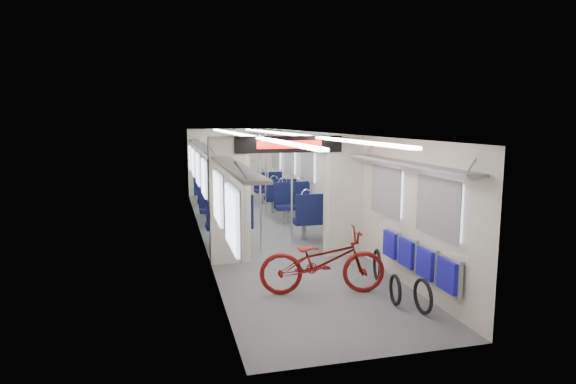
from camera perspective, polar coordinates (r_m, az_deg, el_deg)
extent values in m
plane|color=#515456|center=(11.07, -2.58, -5.00)|extent=(12.00, 12.00, 0.00)
cube|color=beige|center=(10.66, -10.28, 0.64)|extent=(0.02, 12.00, 2.30)
cube|color=beige|center=(11.24, 4.63, 1.15)|extent=(0.02, 12.00, 2.30)
cube|color=beige|center=(16.74, -6.80, 3.53)|extent=(2.90, 0.02, 2.30)
cube|color=beige|center=(5.23, 10.94, -7.53)|extent=(2.90, 0.02, 2.30)
cube|color=silver|center=(10.77, -2.67, 6.99)|extent=(2.90, 12.00, 0.02)
cube|color=white|center=(10.67, -5.58, 6.78)|extent=(0.12, 11.40, 0.04)
cube|color=white|center=(10.89, 0.19, 6.85)|extent=(0.12, 11.40, 0.04)
cube|color=beige|center=(8.75, -7.18, -1.99)|extent=(0.65, 0.18, 2.00)
cube|color=beige|center=(9.29, 6.72, -1.37)|extent=(0.65, 0.18, 2.00)
cube|color=beige|center=(8.82, -0.02, 5.69)|extent=(2.90, 0.18, 0.30)
cylinder|color=beige|center=(8.79, -5.08, -1.90)|extent=(0.20, 0.20, 2.00)
cylinder|color=beige|center=(9.18, 4.83, -1.46)|extent=(0.20, 0.20, 2.00)
cube|color=black|center=(8.72, 0.16, 5.66)|extent=(2.00, 0.03, 0.30)
cube|color=#FF0C07|center=(8.69, 0.20, 5.65)|extent=(1.20, 0.02, 0.14)
cube|color=silver|center=(5.91, -6.69, -3.10)|extent=(0.04, 1.00, 0.75)
cube|color=silver|center=(6.88, 17.48, -1.80)|extent=(0.04, 1.00, 0.75)
cube|color=silver|center=(7.47, -8.33, -0.69)|extent=(0.04, 1.00, 0.75)
cube|color=silver|center=(8.26, 11.66, 0.09)|extent=(0.04, 1.00, 0.75)
cube|color=silver|center=(10.14, -9.94, 1.67)|extent=(0.04, 1.00, 0.75)
cube|color=silver|center=(10.73, 5.36, 2.13)|extent=(0.04, 1.00, 0.75)
cube|color=silver|center=(12.02, -10.65, 2.71)|extent=(0.04, 1.00, 0.75)
cube|color=silver|center=(12.53, 2.44, 3.07)|extent=(0.04, 1.00, 0.75)
cube|color=silver|center=(13.91, -11.16, 3.46)|extent=(0.04, 1.00, 0.75)
cube|color=silver|center=(14.35, 0.25, 3.77)|extent=(0.04, 1.00, 0.75)
cube|color=silver|center=(15.70, -11.54, 4.01)|extent=(0.04, 1.00, 0.75)
cube|color=silver|center=(16.09, -1.36, 4.28)|extent=(0.04, 1.00, 0.75)
cube|color=gray|center=(6.63, -6.41, 2.98)|extent=(0.30, 3.60, 0.04)
cube|color=gray|center=(7.42, 13.44, 3.38)|extent=(0.30, 3.60, 0.04)
cube|color=gray|center=(12.59, -10.21, 5.48)|extent=(0.30, 7.60, 0.04)
cube|color=gray|center=(13.02, 1.06, 5.71)|extent=(0.30, 7.60, 0.04)
cube|color=gray|center=(16.70, -6.77, 3.00)|extent=(0.90, 0.05, 2.00)
imported|color=maroon|center=(7.28, 4.11, -8.18)|extent=(1.97, 0.97, 0.99)
cube|color=gray|center=(6.71, 18.77, -9.34)|extent=(0.06, 0.43, 0.49)
cube|color=#171097|center=(6.67, 18.33, -9.40)|extent=(0.06, 0.39, 0.41)
cube|color=gray|center=(7.15, 16.36, -8.11)|extent=(0.06, 0.43, 0.49)
cube|color=#171097|center=(7.12, 15.94, -8.17)|extent=(0.06, 0.39, 0.41)
cube|color=gray|center=(7.61, 14.24, -7.03)|extent=(0.06, 0.43, 0.49)
cube|color=#171097|center=(7.58, 13.84, -7.07)|extent=(0.06, 0.39, 0.41)
cube|color=gray|center=(8.08, 12.38, -6.05)|extent=(0.06, 0.43, 0.49)
cube|color=#171097|center=(8.05, 11.99, -6.09)|extent=(0.06, 0.39, 0.41)
torus|color=black|center=(6.85, 15.69, -12.01)|extent=(0.06, 0.49, 0.49)
torus|color=black|center=(7.07, 12.59, -11.44)|extent=(0.11, 0.45, 0.44)
torus|color=black|center=(8.02, 10.51, -8.65)|extent=(0.18, 0.52, 0.52)
cube|color=#0B1034|center=(10.20, -5.67, -3.90)|extent=(0.49, 0.46, 0.10)
cylinder|color=gray|center=(10.25, -5.65, -5.13)|extent=(0.10, 0.10, 0.35)
cube|color=#0B1034|center=(9.95, -5.54, -2.15)|extent=(0.49, 0.09, 0.60)
torus|color=silver|center=(9.90, -5.57, -0.44)|extent=(0.25, 0.03, 0.25)
cube|color=#0B1034|center=(12.00, -7.01, -2.04)|extent=(0.49, 0.46, 0.10)
cylinder|color=gray|center=(12.05, -6.99, -3.10)|extent=(0.10, 0.10, 0.35)
cube|color=#0B1034|center=(12.13, -7.16, -0.26)|extent=(0.49, 0.09, 0.60)
torus|color=silver|center=(12.09, -7.18, 1.15)|extent=(0.25, 0.03, 0.25)
cube|color=#0B1034|center=(10.14, -8.30, -4.02)|extent=(0.49, 0.46, 0.10)
cylinder|color=gray|center=(10.19, -8.28, -5.25)|extent=(0.10, 0.10, 0.35)
cube|color=#0B1034|center=(9.89, -8.23, -2.26)|extent=(0.49, 0.09, 0.60)
torus|color=silver|center=(9.84, -8.27, -0.55)|extent=(0.25, 0.03, 0.25)
cube|color=#0B1034|center=(11.95, -9.25, -2.13)|extent=(0.49, 0.46, 0.10)
cylinder|color=gray|center=(12.00, -9.22, -3.19)|extent=(0.10, 0.10, 0.35)
cube|color=#0B1034|center=(12.08, -9.37, -0.34)|extent=(0.49, 0.09, 0.60)
torus|color=silver|center=(12.04, -9.40, 1.07)|extent=(0.25, 0.03, 0.25)
cube|color=#0B1034|center=(10.49, 1.92, -3.51)|extent=(0.47, 0.44, 0.10)
cylinder|color=gray|center=(10.54, 1.91, -4.71)|extent=(0.10, 0.10, 0.35)
cube|color=#0B1034|center=(10.26, 2.20, -1.87)|extent=(0.47, 0.08, 0.57)
torus|color=silver|center=(10.21, 2.21, -0.29)|extent=(0.24, 0.03, 0.24)
cube|color=#0B1034|center=(12.17, -0.41, -1.83)|extent=(0.47, 0.44, 0.10)
cylinder|color=gray|center=(12.21, -0.40, -2.87)|extent=(0.10, 0.10, 0.35)
cube|color=#0B1034|center=(12.28, -0.61, -0.15)|extent=(0.47, 0.08, 0.57)
torus|color=silver|center=(12.24, -0.61, 1.17)|extent=(0.24, 0.03, 0.24)
cube|color=#0B1034|center=(10.63, 4.36, -3.37)|extent=(0.47, 0.44, 0.10)
cylinder|color=gray|center=(10.68, 4.34, -4.55)|extent=(0.10, 0.10, 0.35)
cube|color=#0B1034|center=(10.40, 4.69, -1.75)|extent=(0.47, 0.08, 0.57)
torus|color=silver|center=(10.36, 4.71, -0.20)|extent=(0.24, 0.03, 0.24)
cube|color=#0B1034|center=(12.29, 1.72, -1.74)|extent=(0.47, 0.44, 0.10)
cylinder|color=gray|center=(12.33, 1.72, -2.77)|extent=(0.10, 0.10, 0.35)
cube|color=#0B1034|center=(12.40, 1.50, -0.07)|extent=(0.47, 0.08, 0.57)
torus|color=silver|center=(12.36, 1.51, 1.24)|extent=(0.24, 0.03, 0.24)
cube|color=#0B1034|center=(13.31, -7.75, -1.02)|extent=(0.42, 0.39, 0.10)
cylinder|color=gray|center=(13.35, -7.73, -1.97)|extent=(0.10, 0.10, 0.35)
cube|color=#0B1034|center=(13.11, -7.70, 0.19)|extent=(0.42, 0.07, 0.51)
torus|color=silver|center=(13.08, -7.72, 1.29)|extent=(0.21, 0.03, 0.21)
cube|color=#0B1034|center=(14.86, -8.45, -0.04)|extent=(0.42, 0.39, 0.10)
cylinder|color=gray|center=(14.89, -8.44, -0.90)|extent=(0.10, 0.10, 0.35)
cube|color=#0B1034|center=(14.97, -8.54, 1.20)|extent=(0.42, 0.07, 0.51)
torus|color=silver|center=(14.94, -8.56, 2.17)|extent=(0.21, 0.03, 0.21)
cube|color=#0B1034|center=(13.27, -9.77, -1.10)|extent=(0.42, 0.39, 0.10)
cylinder|color=gray|center=(13.31, -9.74, -2.05)|extent=(0.10, 0.10, 0.35)
cube|color=#0B1034|center=(13.07, -9.75, 0.11)|extent=(0.42, 0.07, 0.51)
torus|color=silver|center=(13.03, -9.77, 1.22)|extent=(0.21, 0.03, 0.21)
cube|color=#0B1034|center=(14.82, -10.26, -0.11)|extent=(0.42, 0.39, 0.10)
cylinder|color=gray|center=(14.86, -10.24, -0.97)|extent=(0.10, 0.10, 0.35)
cube|color=#0B1034|center=(14.94, -10.34, 1.14)|extent=(0.42, 0.07, 0.51)
torus|color=silver|center=(14.91, -10.36, 2.11)|extent=(0.21, 0.03, 0.21)
cube|color=#0B1034|center=(13.48, -1.80, -0.82)|extent=(0.42, 0.40, 0.10)
cylinder|color=gray|center=(13.52, -1.80, -1.76)|extent=(0.10, 0.10, 0.35)
cube|color=#0B1034|center=(13.28, -1.66, 0.39)|extent=(0.42, 0.08, 0.52)
torus|color=silver|center=(13.25, -1.66, 1.50)|extent=(0.22, 0.03, 0.22)
cube|color=#0B1034|center=(15.04, -3.13, 0.14)|extent=(0.42, 0.40, 0.10)
cylinder|color=gray|center=(15.07, -3.12, -0.71)|extent=(0.10, 0.10, 0.35)
cube|color=#0B1034|center=(15.15, -3.26, 1.38)|extent=(0.42, 0.08, 0.52)
torus|color=silver|center=(15.12, -3.27, 2.36)|extent=(0.22, 0.03, 0.22)
cube|color=#0B1034|center=(13.59, 0.13, -0.74)|extent=(0.42, 0.40, 0.10)
cylinder|color=gray|center=(13.63, 0.13, -1.68)|extent=(0.10, 0.10, 0.35)
cube|color=#0B1034|center=(13.39, 0.30, 0.46)|extent=(0.42, 0.08, 0.52)
torus|color=silver|center=(13.36, 0.30, 1.56)|extent=(0.22, 0.03, 0.22)
cube|color=#0B1034|center=(15.13, -1.38, 0.20)|extent=(0.42, 0.40, 0.10)
cylinder|color=gray|center=(15.17, -1.38, -0.64)|extent=(0.10, 0.10, 0.35)
cube|color=#0B1034|center=(15.25, -1.52, 1.44)|extent=(0.42, 0.08, 0.52)
torus|color=silver|center=(15.22, -1.53, 2.41)|extent=(0.22, 0.03, 0.22)
cylinder|color=silver|center=(9.40, -3.29, -0.28)|extent=(0.04, 0.04, 2.30)
cylinder|color=silver|center=(9.73, 0.45, 0.03)|extent=(0.04, 0.04, 2.30)
cylinder|color=silver|center=(12.78, -6.21, 2.01)|extent=(0.04, 0.04, 2.30)
cylinder|color=silver|center=(12.76, -2.67, 2.04)|extent=(0.04, 0.04, 2.30)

